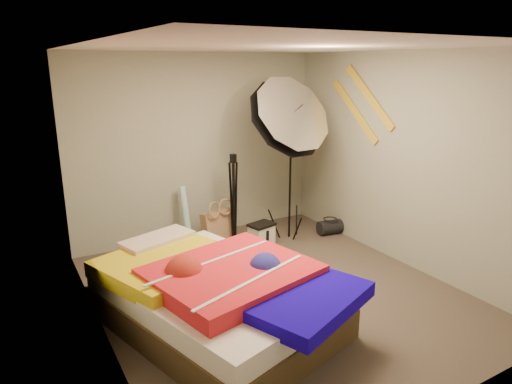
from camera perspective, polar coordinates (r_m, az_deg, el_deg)
floor at (r=4.99m, az=2.51°, el=-12.38°), size 4.00×4.00×0.00m
ceiling at (r=4.40m, az=2.92°, el=17.68°), size 4.00×4.00×0.00m
wall_back at (r=6.27m, az=-7.24°, el=5.54°), size 3.50×0.00×3.50m
wall_front at (r=3.12m, az=22.99°, el=-6.24°), size 3.50×0.00×3.50m
wall_left at (r=3.91m, az=-19.47°, el=-1.55°), size 0.00×4.00×4.00m
wall_right at (r=5.65m, az=17.86°, el=3.77°), size 0.00×4.00×4.00m
tote_bag at (r=6.20m, az=-4.87°, el=-4.37°), size 0.48×0.30×0.46m
wrapping_roll at (r=6.17m, az=-8.77°, el=-2.93°), size 0.13×0.24×0.79m
camera_case at (r=6.05m, az=0.70°, el=-5.55°), size 0.34×0.28×0.30m
duffel_bag at (r=6.60m, az=9.22°, el=-4.36°), size 0.36×0.25×0.21m
wall_stripe_upper at (r=5.96m, az=13.99°, el=11.46°), size 0.02×0.91×0.78m
wall_stripe_lower at (r=6.16m, az=12.24°, el=9.83°), size 0.02×0.91×0.78m
bed at (r=4.30m, az=-4.94°, el=-12.59°), size 2.08×2.53×0.63m
photo_umbrella at (r=5.84m, az=3.84°, el=9.04°), size 1.33×0.95×2.33m
camera_tripod at (r=6.03m, az=-2.81°, el=-0.12°), size 0.07×0.07×1.22m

